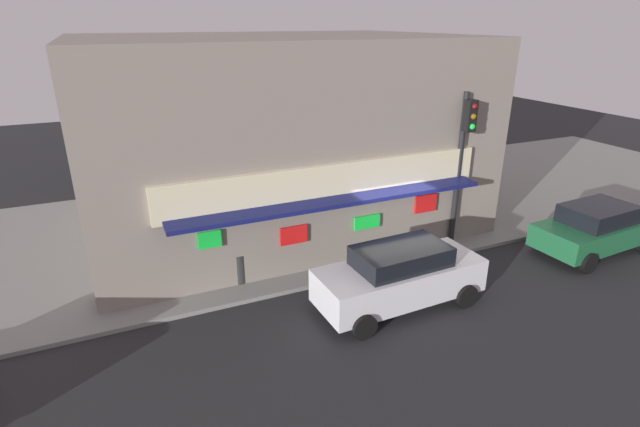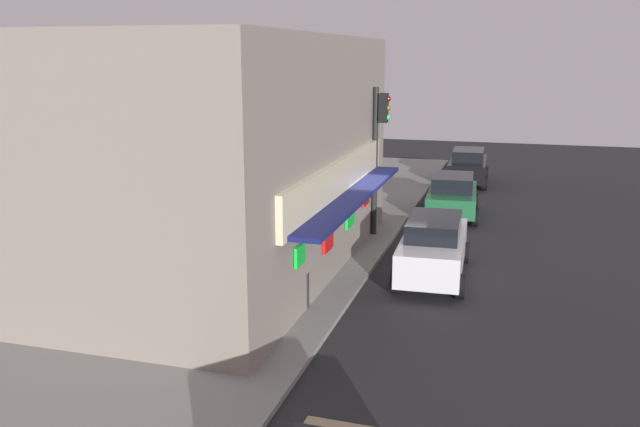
{
  "view_description": "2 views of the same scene",
  "coord_description": "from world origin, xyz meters",
  "px_view_note": "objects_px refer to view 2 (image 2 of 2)",
  "views": [
    {
      "loc": [
        -7.48,
        -11.06,
        7.1
      ],
      "look_at": [
        -1.67,
        1.95,
        1.4
      ],
      "focal_mm": 27.42,
      "sensor_mm": 36.0,
      "label": 1
    },
    {
      "loc": [
        -19.15,
        -3.71,
        6.1
      ],
      "look_at": [
        -0.02,
        1.88,
        1.36
      ],
      "focal_mm": 37.67,
      "sensor_mm": 36.0,
      "label": 2
    }
  ],
  "objects_px": {
    "pedestrian": "(253,281)",
    "potted_plant_by_doorway": "(280,247)",
    "fire_hydrant": "(346,233)",
    "parked_car_black": "(468,166)",
    "parked_car_white": "(433,247)",
    "parked_car_green": "(452,195)",
    "potted_plant_by_window": "(283,256)",
    "traffic_light": "(379,141)",
    "trash_can": "(298,290)"
  },
  "relations": [
    {
      "from": "pedestrian",
      "to": "potted_plant_by_doorway",
      "type": "distance_m",
      "value": 4.55
    },
    {
      "from": "fire_hydrant",
      "to": "parked_car_black",
      "type": "relative_size",
      "value": 0.22
    },
    {
      "from": "parked_car_white",
      "to": "parked_car_green",
      "type": "height_order",
      "value": "parked_car_white"
    },
    {
      "from": "fire_hydrant",
      "to": "pedestrian",
      "type": "relative_size",
      "value": 0.53
    },
    {
      "from": "fire_hydrant",
      "to": "potted_plant_by_window",
      "type": "distance_m",
      "value": 3.64
    },
    {
      "from": "traffic_light",
      "to": "potted_plant_by_doorway",
      "type": "xyz_separation_m",
      "value": [
        -3.91,
        2.08,
        -2.7
      ]
    },
    {
      "from": "trash_can",
      "to": "pedestrian",
      "type": "bearing_deg",
      "value": 148.7
    },
    {
      "from": "parked_car_white",
      "to": "parked_car_green",
      "type": "bearing_deg",
      "value": 1.51
    },
    {
      "from": "potted_plant_by_doorway",
      "to": "trash_can",
      "type": "bearing_deg",
      "value": -153.92
    },
    {
      "from": "parked_car_black",
      "to": "parked_car_green",
      "type": "bearing_deg",
      "value": 179.36
    },
    {
      "from": "fire_hydrant",
      "to": "parked_car_green",
      "type": "xyz_separation_m",
      "value": [
        5.64,
        -2.8,
        0.26
      ]
    },
    {
      "from": "traffic_light",
      "to": "parked_car_black",
      "type": "relative_size",
      "value": 1.17
    },
    {
      "from": "traffic_light",
      "to": "parked_car_black",
      "type": "distance_m",
      "value": 11.35
    },
    {
      "from": "traffic_light",
      "to": "potted_plant_by_doorway",
      "type": "relative_size",
      "value": 5.82
    },
    {
      "from": "traffic_light",
      "to": "parked_car_green",
      "type": "xyz_separation_m",
      "value": [
        3.9,
        -2.15,
        -2.47
      ]
    },
    {
      "from": "fire_hydrant",
      "to": "pedestrian",
      "type": "xyz_separation_m",
      "value": [
        -6.59,
        0.52,
        0.52
      ]
    },
    {
      "from": "pedestrian",
      "to": "parked_car_green",
      "type": "height_order",
      "value": "pedestrian"
    },
    {
      "from": "traffic_light",
      "to": "trash_can",
      "type": "relative_size",
      "value": 5.68
    },
    {
      "from": "potted_plant_by_doorway",
      "to": "parked_car_black",
      "type": "height_order",
      "value": "parked_car_black"
    },
    {
      "from": "pedestrian",
      "to": "potted_plant_by_doorway",
      "type": "bearing_deg",
      "value": 11.65
    },
    {
      "from": "parked_car_green",
      "to": "trash_can",
      "type": "bearing_deg",
      "value": 166.7
    },
    {
      "from": "fire_hydrant",
      "to": "trash_can",
      "type": "relative_size",
      "value": 1.05
    },
    {
      "from": "trash_can",
      "to": "potted_plant_by_doorway",
      "type": "height_order",
      "value": "trash_can"
    },
    {
      "from": "fire_hydrant",
      "to": "parked_car_black",
      "type": "height_order",
      "value": "parked_car_black"
    },
    {
      "from": "traffic_light",
      "to": "fire_hydrant",
      "type": "bearing_deg",
      "value": 159.53
    },
    {
      "from": "potted_plant_by_window",
      "to": "parked_car_black",
      "type": "height_order",
      "value": "parked_car_black"
    },
    {
      "from": "pedestrian",
      "to": "potted_plant_by_doorway",
      "type": "relative_size",
      "value": 2.04
    },
    {
      "from": "potted_plant_by_window",
      "to": "parked_car_green",
      "type": "distance_m",
      "value": 9.88
    },
    {
      "from": "pedestrian",
      "to": "parked_car_black",
      "type": "relative_size",
      "value": 0.41
    },
    {
      "from": "potted_plant_by_window",
      "to": "traffic_light",
      "type": "bearing_deg",
      "value": -16.05
    },
    {
      "from": "trash_can",
      "to": "parked_car_green",
      "type": "relative_size",
      "value": 0.21
    },
    {
      "from": "trash_can",
      "to": "potted_plant_by_window",
      "type": "xyz_separation_m",
      "value": [
        1.92,
        1.04,
        0.21
      ]
    },
    {
      "from": "pedestrian",
      "to": "potted_plant_by_window",
      "type": "distance_m",
      "value": 3.1
    },
    {
      "from": "trash_can",
      "to": "parked_car_white",
      "type": "relative_size",
      "value": 0.19
    },
    {
      "from": "parked_car_black",
      "to": "trash_can",
      "type": "bearing_deg",
      "value": 171.5
    },
    {
      "from": "potted_plant_by_doorway",
      "to": "potted_plant_by_window",
      "type": "distance_m",
      "value": 1.49
    },
    {
      "from": "traffic_light",
      "to": "trash_can",
      "type": "bearing_deg",
      "value": 176.22
    },
    {
      "from": "traffic_light",
      "to": "potted_plant_by_doorway",
      "type": "distance_m",
      "value": 5.19
    },
    {
      "from": "potted_plant_by_window",
      "to": "parked_car_white",
      "type": "xyz_separation_m",
      "value": [
        1.63,
        -3.86,
        0.12
      ]
    },
    {
      "from": "potted_plant_by_doorway",
      "to": "potted_plant_by_window",
      "type": "height_order",
      "value": "potted_plant_by_window"
    },
    {
      "from": "trash_can",
      "to": "parked_car_green",
      "type": "bearing_deg",
      "value": -13.3
    },
    {
      "from": "parked_car_black",
      "to": "traffic_light",
      "type": "bearing_deg",
      "value": 168.43
    },
    {
      "from": "trash_can",
      "to": "parked_car_white",
      "type": "height_order",
      "value": "parked_car_white"
    },
    {
      "from": "parked_car_black",
      "to": "parked_car_white",
      "type": "bearing_deg",
      "value": -179.52
    },
    {
      "from": "traffic_light",
      "to": "potted_plant_by_doorway",
      "type": "height_order",
      "value": "traffic_light"
    },
    {
      "from": "trash_can",
      "to": "fire_hydrant",
      "type": "bearing_deg",
      "value": 1.84
    },
    {
      "from": "fire_hydrant",
      "to": "parked_car_white",
      "type": "xyz_separation_m",
      "value": [
        -1.9,
        -2.99,
        0.32
      ]
    },
    {
      "from": "parked_car_green",
      "to": "parked_car_black",
      "type": "distance_m",
      "value": 6.97
    },
    {
      "from": "potted_plant_by_doorway",
      "to": "potted_plant_by_window",
      "type": "bearing_deg",
      "value": -157.5
    },
    {
      "from": "fire_hydrant",
      "to": "parked_car_white",
      "type": "distance_m",
      "value": 3.56
    }
  ]
}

